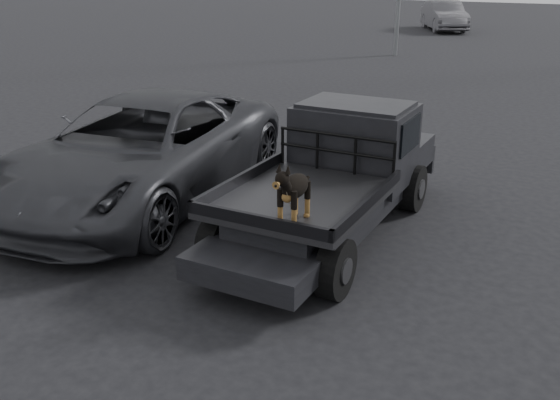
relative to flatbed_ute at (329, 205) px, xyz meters
The scene contains 7 objects.
ground 1.53m from the flatbed_ute, 68.06° to the right, with size 120.00×120.00×0.00m, color black.
flatbed_ute is the anchor object (origin of this frame).
ute_cab 1.31m from the flatbed_ute, 90.00° to the left, with size 1.72×1.30×0.88m, color black, non-canonical shape.
headache_rack 0.76m from the flatbed_ute, 90.00° to the left, with size 1.80×0.08×0.55m, color black, non-canonical shape.
dog 1.97m from the flatbed_ute, 80.45° to the right, with size 0.32×0.60×0.74m, color black, non-canonical shape.
parked_suv 3.38m from the flatbed_ute, behind, with size 2.85×6.19×1.72m, color #313237.
distant_car_a 30.42m from the flatbed_ute, 100.88° to the left, with size 1.76×5.05×1.66m, color #555459.
Camera 1 is at (2.80, -6.55, 3.82)m, focal length 40.00 mm.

